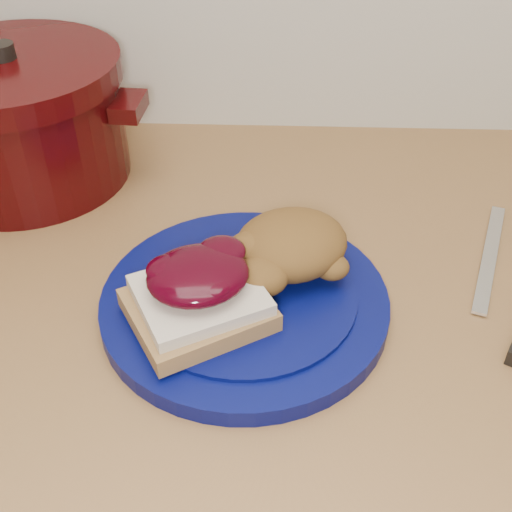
{
  "coord_description": "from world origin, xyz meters",
  "views": [
    {
      "loc": [
        -0.01,
        0.98,
        1.33
      ],
      "look_at": [
        -0.03,
        1.44,
        0.95
      ],
      "focal_mm": 45.0,
      "sensor_mm": 36.0,
      "label": 1
    }
  ],
  "objects_px": {
    "plate": "(245,302)",
    "dutch_oven": "(18,119)",
    "butter_knife": "(490,256)",
    "pepper_grinder": "(30,99)"
  },
  "relations": [
    {
      "from": "dutch_oven",
      "to": "pepper_grinder",
      "type": "distance_m",
      "value": 0.06
    },
    {
      "from": "plate",
      "to": "dutch_oven",
      "type": "relative_size",
      "value": 0.88
    },
    {
      "from": "plate",
      "to": "dutch_oven",
      "type": "height_order",
      "value": "dutch_oven"
    },
    {
      "from": "plate",
      "to": "dutch_oven",
      "type": "distance_m",
      "value": 0.37
    },
    {
      "from": "plate",
      "to": "pepper_grinder",
      "type": "relative_size",
      "value": 1.93
    },
    {
      "from": "dutch_oven",
      "to": "butter_knife",
      "type": "bearing_deg",
      "value": -15.59
    },
    {
      "from": "plate",
      "to": "butter_knife",
      "type": "xyz_separation_m",
      "value": [
        0.25,
        0.09,
        -0.01
      ]
    },
    {
      "from": "plate",
      "to": "butter_knife",
      "type": "distance_m",
      "value": 0.27
    },
    {
      "from": "plate",
      "to": "butter_knife",
      "type": "relative_size",
      "value": 1.45
    },
    {
      "from": "butter_knife",
      "to": "pepper_grinder",
      "type": "relative_size",
      "value": 1.33
    }
  ]
}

